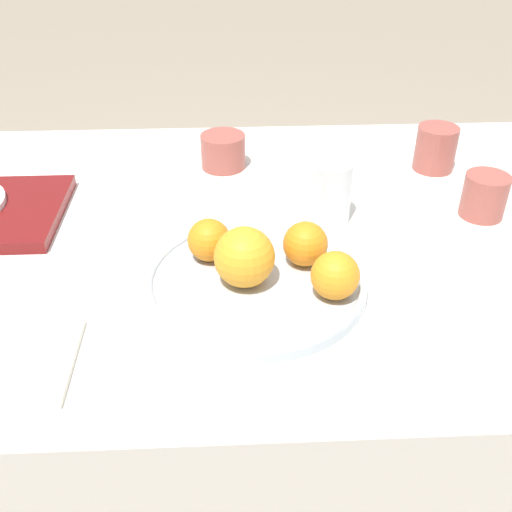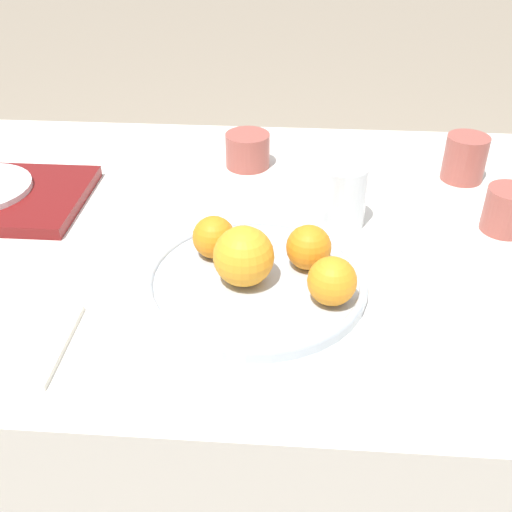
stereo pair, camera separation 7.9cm
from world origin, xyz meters
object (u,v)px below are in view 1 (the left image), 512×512
(orange_1, at_px, (335,275))
(orange_2, at_px, (305,244))
(orange_3, at_px, (209,240))
(cup_1, at_px, (436,148))
(fruit_platter, at_px, (256,280))
(water_glass, at_px, (327,191))
(orange_0, at_px, (244,257))
(napkin, at_px, (12,363))
(cup_2, at_px, (484,196))
(cup_0, at_px, (223,151))

(orange_1, xyz_separation_m, orange_2, (-0.03, 0.08, -0.00))
(orange_3, distance_m, cup_1, 0.51)
(orange_1, distance_m, orange_2, 0.08)
(fruit_platter, xyz_separation_m, water_glass, (0.12, 0.18, 0.04))
(orange_0, height_order, orange_3, orange_0)
(orange_1, xyz_separation_m, orange_3, (-0.16, 0.09, -0.00))
(orange_2, distance_m, napkin, 0.40)
(orange_1, bearing_deg, cup_2, 38.16)
(fruit_platter, distance_m, cup_2, 0.42)
(cup_0, relative_size, cup_2, 1.16)
(napkin, bearing_deg, fruit_platter, 25.65)
(napkin, bearing_deg, orange_1, 13.99)
(orange_3, bearing_deg, orange_2, -7.72)
(orange_2, bearing_deg, cup_0, 108.26)
(orange_2, bearing_deg, fruit_platter, -154.05)
(orange_1, relative_size, cup_2, 0.89)
(cup_0, xyz_separation_m, napkin, (-0.25, -0.52, -0.03))
(orange_3, relative_size, water_glass, 0.60)
(cup_1, height_order, cup_2, cup_1)
(orange_0, relative_size, cup_2, 1.14)
(orange_0, relative_size, cup_0, 0.99)
(cup_0, xyz_separation_m, cup_2, (0.42, -0.20, 0.00))
(fruit_platter, height_order, napkin, fruit_platter)
(fruit_platter, relative_size, napkin, 2.13)
(cup_2, bearing_deg, orange_3, -164.34)
(orange_3, bearing_deg, cup_1, 35.88)
(orange_2, height_order, water_glass, water_glass)
(orange_0, xyz_separation_m, napkin, (-0.27, -0.13, -0.05))
(orange_1, distance_m, cup_0, 0.44)
(fruit_platter, bearing_deg, cup_0, 96.53)
(water_glass, distance_m, napkin, 0.52)
(water_glass, relative_size, cup_0, 1.22)
(orange_0, relative_size, orange_2, 1.30)
(water_glass, bearing_deg, orange_2, -109.85)
(cup_0, height_order, cup_1, cup_1)
(orange_3, relative_size, cup_1, 0.74)
(cup_0, bearing_deg, orange_3, -93.59)
(fruit_platter, height_order, orange_1, orange_1)
(orange_3, relative_size, napkin, 0.43)
(orange_1, xyz_separation_m, cup_0, (-0.14, 0.42, -0.01))
(cup_1, bearing_deg, orange_3, -144.12)
(orange_2, bearing_deg, napkin, -154.29)
(orange_3, xyz_separation_m, cup_2, (0.44, 0.12, -0.01))
(cup_1, bearing_deg, orange_1, -122.39)
(orange_3, distance_m, cup_0, 0.33)
(cup_2, bearing_deg, water_glass, 179.96)
(orange_0, relative_size, water_glass, 0.81)
(napkin, bearing_deg, water_glass, 37.46)
(orange_0, distance_m, orange_2, 0.10)
(water_glass, relative_size, napkin, 0.71)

